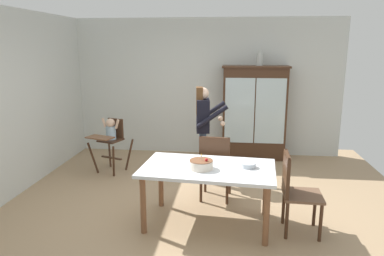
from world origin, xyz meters
name	(u,v)px	position (x,y,z in m)	size (l,w,h in m)	color
ground_plane	(191,207)	(0.00, 0.00, 0.00)	(6.24, 6.24, 0.00)	tan
wall_back	(206,87)	(0.00, 2.63, 1.35)	(5.32, 0.06, 2.70)	silver
wall_left	(1,106)	(-2.63, 0.00, 1.35)	(0.06, 5.32, 2.70)	silver
china_cabinet	(254,112)	(0.96, 2.37, 0.91)	(1.26, 0.48, 1.80)	#422819
ceramic_vase	(260,59)	(1.02, 2.37, 1.92)	(0.13, 0.13, 0.27)	#B2B7B2
high_chair_with_toddler	(111,135)	(-1.54, 1.26, 0.65)	(0.74, 0.81, 0.95)	#422819
adult_person	(203,122)	(0.07, 1.06, 0.97)	(0.54, 0.53, 1.53)	#33425B
dining_table	(208,174)	(0.25, -0.45, 0.65)	(1.66, 1.06, 0.74)	silver
birthday_cake	(201,164)	(0.18, -0.53, 0.79)	(0.28, 0.28, 0.19)	beige
serving_bowl	(248,165)	(0.73, -0.42, 0.77)	(0.18, 0.18, 0.06)	#B2BCC6
dining_chair_far_side	(215,163)	(0.31, 0.24, 0.56)	(0.48, 0.48, 0.96)	#422819
dining_chair_right_end	(294,187)	(1.26, -0.53, 0.56)	(0.46, 0.46, 0.96)	#422819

